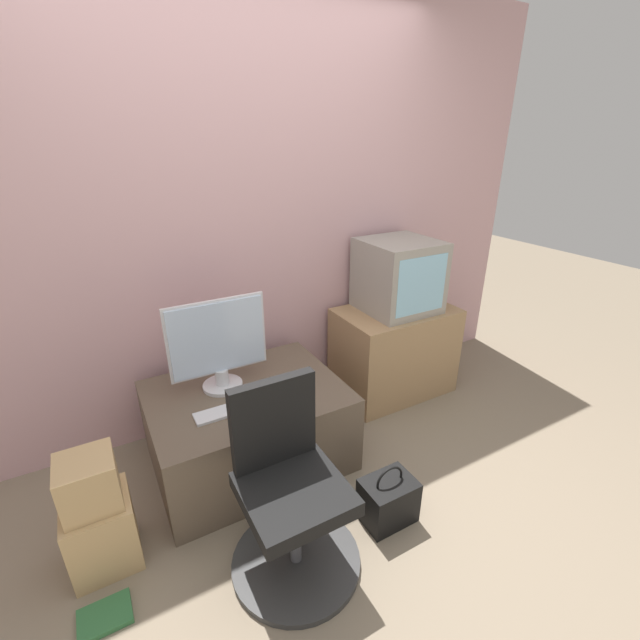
# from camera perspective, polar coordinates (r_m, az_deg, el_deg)

# --- Properties ---
(ground_plane) EXTENTS (12.00, 12.00, 0.00)m
(ground_plane) POSITION_cam_1_polar(r_m,az_deg,el_deg) (2.26, 5.04, -27.85)
(ground_plane) COLOR #7F705B
(wall_back) EXTENTS (4.40, 0.05, 2.60)m
(wall_back) POSITION_cam_1_polar(r_m,az_deg,el_deg) (2.64, -10.56, 13.08)
(wall_back) COLOR #CC9EA3
(wall_back) RESTS_ON ground_plane
(desk) EXTENTS (1.04, 0.80, 0.47)m
(desk) POSITION_cam_1_polar(r_m,az_deg,el_deg) (2.55, -9.52, -13.70)
(desk) COLOR brown
(desk) RESTS_ON ground_plane
(side_stand) EXTENTS (0.81, 0.51, 0.64)m
(side_stand) POSITION_cam_1_polar(r_m,az_deg,el_deg) (3.15, 9.81, -4.07)
(side_stand) COLOR #A37F56
(side_stand) RESTS_ON ground_plane
(main_monitor) EXTENTS (0.53, 0.22, 0.52)m
(main_monitor) POSITION_cam_1_polar(r_m,az_deg,el_deg) (2.35, -13.40, -3.18)
(main_monitor) COLOR silver
(main_monitor) RESTS_ON desk
(keyboard) EXTENTS (0.38, 0.10, 0.01)m
(keyboard) POSITION_cam_1_polar(r_m,az_deg,el_deg) (2.27, -11.67, -11.58)
(keyboard) COLOR silver
(keyboard) RESTS_ON desk
(mouse) EXTENTS (0.07, 0.03, 0.03)m
(mouse) POSITION_cam_1_polar(r_m,az_deg,el_deg) (2.32, -5.26, -10.11)
(mouse) COLOR #4C4C51
(mouse) RESTS_ON desk
(crt_tv) EXTENTS (0.48, 0.48, 0.48)m
(crt_tv) POSITION_cam_1_polar(r_m,az_deg,el_deg) (2.96, 10.43, 5.82)
(crt_tv) COLOR gray
(crt_tv) RESTS_ON side_stand
(office_chair) EXTENTS (0.57, 0.57, 0.85)m
(office_chair) POSITION_cam_1_polar(r_m,az_deg,el_deg) (1.97, -4.05, -22.75)
(office_chair) COLOR #333333
(office_chair) RESTS_ON ground_plane
(cardboard_box_lower) EXTENTS (0.27, 0.27, 0.33)m
(cardboard_box_lower) POSITION_cam_1_polar(r_m,az_deg,el_deg) (2.29, -27.03, -23.86)
(cardboard_box_lower) COLOR tan
(cardboard_box_lower) RESTS_ON ground_plane
(cardboard_box_upper) EXTENTS (0.22, 0.22, 0.23)m
(cardboard_box_upper) POSITION_cam_1_polar(r_m,az_deg,el_deg) (2.11, -28.49, -18.53)
(cardboard_box_upper) COLOR tan
(cardboard_box_upper) RESTS_ON cardboard_box_lower
(handbag) EXTENTS (0.26, 0.19, 0.32)m
(handbag) POSITION_cam_1_polar(r_m,az_deg,el_deg) (2.30, 9.04, -22.59)
(handbag) COLOR black
(handbag) RESTS_ON ground_plane
(book) EXTENTS (0.20, 0.15, 0.02)m
(book) POSITION_cam_1_polar(r_m,az_deg,el_deg) (2.23, -26.74, -31.83)
(book) COLOR #2D6638
(book) RESTS_ON ground_plane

